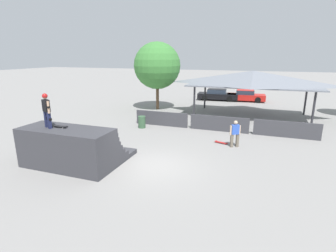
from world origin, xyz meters
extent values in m
plane|color=gray|center=(0.00, 0.00, 0.00)|extent=(160.00, 160.00, 0.00)
cube|color=#38383D|center=(-3.71, -0.45, 0.12)|extent=(4.41, 3.57, 0.23)
cube|color=#38383D|center=(-3.71, -0.91, 0.35)|extent=(4.41, 2.67, 0.23)
cube|color=#38383D|center=(-3.71, -1.07, 0.58)|extent=(4.41, 2.34, 0.23)
cube|color=#38383D|center=(-3.71, -1.18, 0.82)|extent=(4.41, 2.12, 0.23)
cube|color=#38383D|center=(-3.71, -1.26, 1.05)|extent=(4.41, 1.96, 0.23)
cube|color=#38383D|center=(-3.71, -1.32, 1.28)|extent=(4.41, 1.84, 0.23)
cube|color=#38383D|center=(-3.71, -1.36, 1.52)|extent=(4.41, 1.77, 0.23)
cube|color=#38383D|center=(-3.71, -1.38, 1.75)|extent=(4.41, 1.72, 0.23)
cylinder|color=silver|center=(-3.71, -0.54, 1.83)|extent=(4.33, 0.07, 0.07)
cube|color=#1E2347|center=(-4.38, -1.58, 2.25)|extent=(0.19, 0.19, 0.76)
cube|color=black|center=(-4.36, -1.55, 2.30)|extent=(0.22, 0.19, 0.11)
cube|color=#1E2347|center=(-4.68, -1.44, 2.25)|extent=(0.19, 0.19, 0.76)
cube|color=black|center=(-4.67, -1.42, 2.30)|extent=(0.22, 0.19, 0.11)
cube|color=black|center=(-4.53, -1.51, 2.90)|extent=(0.46, 0.36, 0.54)
cylinder|color=tan|center=(-4.29, -1.62, 2.86)|extent=(0.13, 0.13, 0.54)
cylinder|color=black|center=(-4.29, -1.62, 2.87)|extent=(0.20, 0.20, 0.08)
cylinder|color=tan|center=(-4.76, -1.40, 2.86)|extent=(0.13, 0.13, 0.54)
cylinder|color=black|center=(-4.76, -1.40, 2.87)|extent=(0.20, 0.20, 0.08)
sphere|color=tan|center=(-4.53, -1.51, 3.31)|extent=(0.21, 0.21, 0.21)
sphere|color=#B21919|center=(-4.53, -1.51, 3.34)|extent=(0.24, 0.24, 0.24)
cylinder|color=silver|center=(-3.86, -1.23, 1.89)|extent=(0.05, 0.03, 0.05)
cylinder|color=silver|center=(-3.86, -1.37, 1.89)|extent=(0.05, 0.03, 0.05)
cylinder|color=silver|center=(-4.38, -1.23, 1.89)|extent=(0.05, 0.03, 0.05)
cylinder|color=silver|center=(-4.38, -1.37, 1.89)|extent=(0.05, 0.03, 0.05)
cube|color=black|center=(-4.12, -1.30, 1.93)|extent=(0.83, 0.20, 0.02)
cube|color=black|center=(-3.73, -1.30, 1.95)|extent=(0.10, 0.20, 0.02)
cube|color=#6B6051|center=(3.18, 4.02, 0.38)|extent=(0.19, 0.19, 0.77)
cube|color=#6B6051|center=(3.48, 4.17, 0.38)|extent=(0.19, 0.19, 0.77)
cube|color=blue|center=(3.33, 4.09, 1.04)|extent=(0.46, 0.37, 0.54)
cylinder|color=beige|center=(3.10, 3.97, 0.99)|extent=(0.14, 0.14, 0.54)
cylinder|color=beige|center=(3.56, 4.21, 0.99)|extent=(0.14, 0.14, 0.54)
sphere|color=beige|center=(3.33, 4.09, 1.45)|extent=(0.21, 0.21, 0.21)
cylinder|color=red|center=(2.29, 4.44, 0.03)|extent=(0.06, 0.04, 0.05)
cylinder|color=red|center=(2.33, 4.57, 0.03)|extent=(0.06, 0.04, 0.05)
cylinder|color=red|center=(2.75, 4.31, 0.03)|extent=(0.06, 0.04, 0.05)
cylinder|color=red|center=(2.79, 4.45, 0.03)|extent=(0.06, 0.04, 0.05)
cube|color=#B22323|center=(2.54, 4.44, 0.06)|extent=(0.79, 0.39, 0.02)
cube|color=#B22323|center=(2.20, 4.54, 0.08)|extent=(0.14, 0.22, 0.02)
cube|color=#3D3D42|center=(-2.30, 7.04, 0.53)|extent=(4.01, 0.12, 1.05)
cube|color=#3D3D42|center=(1.96, 7.04, 0.53)|extent=(4.01, 0.12, 1.05)
cube|color=#3D3D42|center=(6.22, 7.04, 0.53)|extent=(4.01, 0.12, 1.05)
cylinder|color=#2D2D33|center=(-0.68, 10.43, 1.30)|extent=(0.16, 0.16, 2.60)
cylinder|color=#2D2D33|center=(8.16, 10.43, 1.30)|extent=(0.16, 0.16, 2.60)
cylinder|color=#2D2D33|center=(-0.68, 14.63, 1.30)|extent=(0.16, 0.16, 2.60)
cylinder|color=#2D2D33|center=(8.16, 14.63, 1.30)|extent=(0.16, 0.16, 2.60)
cube|color=slate|center=(3.74, 12.53, 2.65)|extent=(10.41, 4.94, 0.10)
pyramid|color=slate|center=(3.74, 12.53, 3.27)|extent=(10.20, 4.84, 1.14)
cylinder|color=brown|center=(-4.86, 12.59, 1.28)|extent=(0.28, 0.28, 2.56)
sphere|color=#3D7F38|center=(-4.86, 12.59, 4.12)|extent=(4.33, 4.33, 4.33)
cylinder|color=#385B3D|center=(-3.41, 5.99, 0.42)|extent=(0.52, 0.52, 0.85)
cube|color=black|center=(-0.26, 19.79, 0.48)|extent=(4.65, 2.09, 0.62)
cube|color=#283342|center=(-0.38, 19.79, 1.02)|extent=(2.20, 1.63, 0.46)
cube|color=black|center=(-0.38, 19.79, 1.25)|extent=(2.11, 1.59, 0.04)
cylinder|color=black|center=(1.06, 20.70, 0.32)|extent=(0.65, 0.25, 0.64)
cylinder|color=black|center=(1.18, 19.10, 0.32)|extent=(0.65, 0.25, 0.64)
cylinder|color=black|center=(-1.70, 20.49, 0.32)|extent=(0.65, 0.25, 0.64)
cylinder|color=black|center=(-1.58, 18.89, 0.32)|extent=(0.65, 0.25, 0.64)
cube|color=red|center=(2.87, 20.13, 0.48)|extent=(4.25, 2.01, 0.62)
cube|color=#283342|center=(2.76, 20.12, 1.02)|extent=(2.01, 1.58, 0.46)
cube|color=red|center=(2.76, 20.12, 1.25)|extent=(1.92, 1.54, 0.04)
cylinder|color=black|center=(4.07, 21.01, 0.32)|extent=(0.65, 0.24, 0.64)
cylinder|color=black|center=(4.18, 19.43, 0.32)|extent=(0.65, 0.24, 0.64)
cylinder|color=black|center=(1.55, 20.83, 0.32)|extent=(0.65, 0.24, 0.64)
cylinder|color=black|center=(1.66, 19.26, 0.32)|extent=(0.65, 0.24, 0.64)
camera|label=1|loc=(4.58, -10.54, 5.12)|focal=28.00mm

